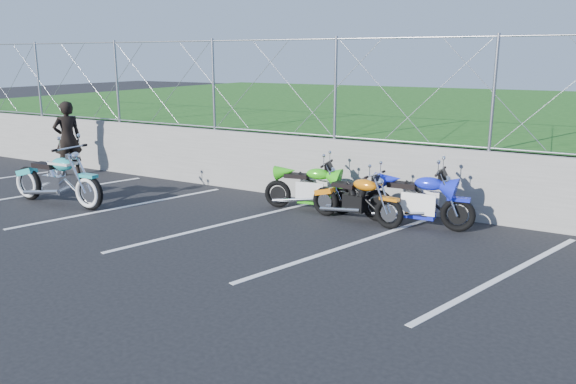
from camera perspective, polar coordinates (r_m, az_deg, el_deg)
The scene contains 10 objects.
ground at distance 9.34m, azimuth -10.30°, elevation -4.81°, with size 90.00×90.00×0.00m, color black.
retaining_wall at distance 11.98m, azimuth 0.34°, elevation 2.70°, with size 30.00×0.22×1.30m, color slate.
grass_field at distance 21.17m, azimuth 13.85°, elevation 7.08°, with size 30.00×20.00×1.30m, color #1A4E14.
chain_link_fence at distance 11.77m, azimuth 0.35°, elevation 10.61°, with size 28.00×0.03×2.00m.
parking_lines at distance 9.45m, azimuth -0.77°, elevation -4.34°, with size 18.29×4.31×0.01m.
cruiser_turquoise at distance 12.12m, azimuth -22.31°, elevation 1.01°, with size 2.44×0.77×1.21m.
naked_orange at distance 10.14m, azimuth 7.05°, elevation -0.87°, with size 1.87×0.63×0.94m.
sportbike_green at distance 10.82m, azimuth 2.31°, elevation 0.23°, with size 1.85×0.66×0.96m.
sportbike_blue at distance 10.04m, azimuth 13.13°, elevation -1.00°, with size 2.00×0.71×1.04m.
person_standing at distance 15.07m, azimuth -21.49°, elevation 5.08°, with size 0.67×0.44×1.85m, color black.
Camera 1 is at (5.77, -6.75, 2.92)m, focal length 35.00 mm.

